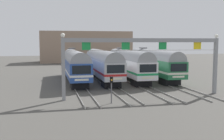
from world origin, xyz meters
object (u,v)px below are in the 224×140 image
commuter_train_stainless (102,63)px  catenary_gantry (144,50)px  commuter_train_green (153,63)px  commuter_train_blue (75,64)px  yard_signal_mast (111,84)px  commuter_train_white (128,63)px

commuter_train_stainless → catenary_gantry: size_ratio=1.00×
commuter_train_green → catenary_gantry: 15.14m
commuter_train_blue → commuter_train_stainless: commuter_train_blue is taller
commuter_train_blue → commuter_train_stainless: bearing=-0.1°
commuter_train_stainless → commuter_train_green: size_ratio=1.00×
commuter_train_green → yard_signal_mast: bearing=-123.8°
commuter_train_green → yard_signal_mast: 19.21m
commuter_train_blue → yard_signal_mast: bearing=-82.4°
commuter_train_stainless → yard_signal_mast: 16.11m
commuter_train_blue → commuter_train_white: 8.53m
catenary_gantry → yard_signal_mast: 5.89m
commuter_train_blue → commuter_train_green: same height
commuter_train_green → commuter_train_white: bearing=180.0°
commuter_train_white → yard_signal_mast: commuter_train_white is taller
commuter_train_white → yard_signal_mast: (-6.40, -15.95, -0.79)m
commuter_train_white → catenary_gantry: catenary_gantry is taller
yard_signal_mast → commuter_train_stainless: bearing=82.4°
commuter_train_stainless → commuter_train_green: commuter_train_green is taller
commuter_train_green → yard_signal_mast: commuter_train_green is taller
catenary_gantry → yard_signal_mast: (-4.27, -2.45, -3.24)m
catenary_gantry → commuter_train_white: bearing=81.0°
commuter_train_stainless → commuter_train_white: (4.27, 0.00, 0.00)m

